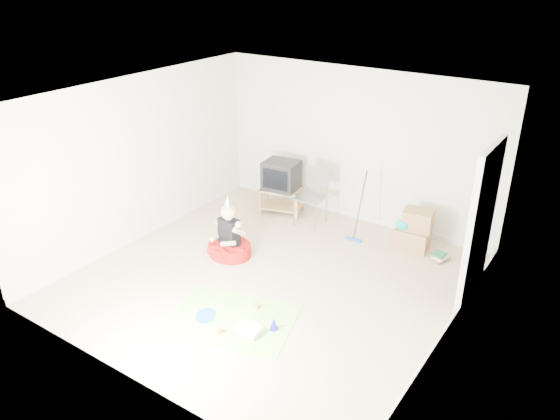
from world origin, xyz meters
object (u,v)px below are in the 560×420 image
Objects in this scene: folding_chair at (311,197)px; seated_woman at (230,242)px; tv_stand at (281,198)px; cardboard_boxes at (414,230)px; birthday_cake at (249,330)px; crt_tv at (281,175)px.

folding_chair is 1.70m from seated_woman.
seated_woman is (0.22, -1.73, -0.05)m from tv_stand.
birthday_cake is at bearing -104.79° from cardboard_boxes.
folding_chair reaches higher than crt_tv.
folding_chair reaches higher than cardboard_boxes.
cardboard_boxes is 2.18× the size of birthday_cake.
folding_chair is 3.40× the size of birthday_cake.
tv_stand is 1.75m from seated_woman.
crt_tv reaches higher than tv_stand.
tv_stand is 3.52m from birthday_cake.
folding_chair is at bearing 74.16° from seated_woman.
cardboard_boxes is 3.28m from birthday_cake.
folding_chair is at bearing -174.68° from cardboard_boxes.
cardboard_boxes reaches higher than tv_stand.
seated_woman is (-2.24, -1.78, -0.09)m from cardboard_boxes.
birthday_cake is at bearing -72.42° from folding_chair.
seated_woman is at bearing 135.59° from birthday_cake.
birthday_cake is (-0.83, -3.16, -0.27)m from cardboard_boxes.
folding_chair reaches higher than seated_woman.
tv_stand is 2.79× the size of birthday_cake.
tv_stand is 0.44m from crt_tv.
cardboard_boxes is at bearing 5.32° from folding_chair.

